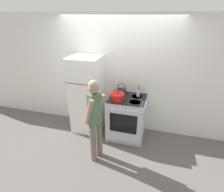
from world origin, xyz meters
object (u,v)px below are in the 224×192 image
refrigerator (87,95)px  utensil_jar (138,93)px  stove_range (127,118)px  person (95,117)px  dutch_oven_pot (118,97)px  tea_kettle (121,91)px

refrigerator → utensil_jar: size_ratio=6.61×
refrigerator → stove_range: bearing=-4.3°
refrigerator → person: size_ratio=1.09×
refrigerator → person: bearing=-59.3°
person → utensil_jar: bearing=-5.5°
dutch_oven_pot → person: (-0.23, -0.69, -0.10)m
tea_kettle → person: 1.00m
refrigerator → dutch_oven_pot: refrigerator is taller
stove_range → utensil_jar: utensil_jar is taller
tea_kettle → person: person is taller
utensil_jar → stove_range: bearing=-138.5°
stove_range → utensil_jar: size_ratio=3.57×
refrigerator → dutch_oven_pot: size_ratio=5.40×
stove_range → person: 0.99m
refrigerator → utensil_jar: refrigerator is taller
stove_range → utensil_jar: bearing=41.5°
dutch_oven_pot → person: 0.73m
stove_range → dutch_oven_pot: size_ratio=2.92×
person → refrigerator: bearing=57.1°
tea_kettle → person: (-0.25, -0.96, -0.11)m
refrigerator → dutch_oven_pot: (0.75, -0.18, 0.14)m
stove_range → tea_kettle: tea_kettle is taller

